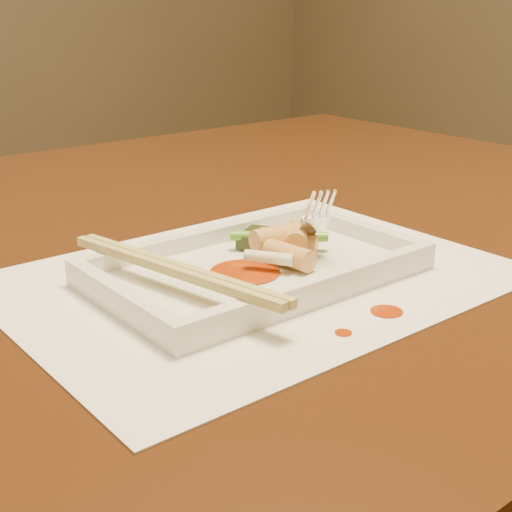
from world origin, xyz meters
TOP-DOWN VIEW (x-y plane):
  - table at (0.00, 0.00)m, footprint 1.40×0.90m
  - placemat at (0.03, -0.16)m, footprint 0.40×0.30m
  - sauce_splatter_a at (0.06, -0.28)m, footprint 0.02×0.02m
  - sauce_splatter_b at (0.01, -0.28)m, footprint 0.01×0.01m
  - plate_base at (0.03, -0.16)m, footprint 0.26×0.16m
  - plate_rim_far at (0.03, -0.09)m, footprint 0.26×0.01m
  - plate_rim_near at (0.03, -0.23)m, footprint 0.26×0.01m
  - plate_rim_left at (-0.09, -0.16)m, footprint 0.01×0.14m
  - plate_rim_right at (0.16, -0.16)m, footprint 0.01×0.14m
  - veg_piece at (0.07, -0.12)m, footprint 0.05×0.04m
  - scallion_white at (0.04, -0.17)m, footprint 0.03×0.04m
  - scallion_green at (0.08, -0.14)m, footprint 0.07×0.06m
  - chopstick_a at (-0.05, -0.16)m, footprint 0.05×0.21m
  - chopstick_b at (-0.04, -0.16)m, footprint 0.05×0.21m
  - fork at (0.10, -0.14)m, footprint 0.09×0.10m
  - sauce_blob_0 at (0.02, -0.16)m, footprint 0.06×0.06m
  - rice_cake_0 at (0.08, -0.16)m, footprint 0.04×0.04m
  - rice_cake_1 at (0.05, -0.18)m, footprint 0.02×0.05m
  - rice_cake_2 at (0.08, -0.16)m, footprint 0.04×0.04m
  - rice_cake_3 at (0.09, -0.14)m, footprint 0.05×0.04m
  - rice_cake_4 at (0.08, -0.16)m, footprint 0.05×0.04m
  - rice_cake_5 at (0.06, -0.15)m, footprint 0.04×0.02m
  - rice_cake_6 at (0.08, -0.14)m, footprint 0.04×0.03m

SIDE VIEW (x-z plane):
  - table at x=0.00m, z-range 0.27..1.02m
  - placemat at x=0.03m, z-range 0.75..0.75m
  - sauce_splatter_a at x=0.06m, z-range 0.75..0.75m
  - sauce_splatter_b at x=0.01m, z-range 0.75..0.75m
  - plate_base at x=0.03m, z-range 0.75..0.76m
  - sauce_blob_0 at x=0.02m, z-range 0.76..0.76m
  - plate_rim_far at x=0.03m, z-range 0.76..0.77m
  - plate_rim_near at x=0.03m, z-range 0.76..0.77m
  - plate_rim_left at x=-0.09m, z-range 0.76..0.77m
  - plate_rim_right at x=0.16m, z-range 0.76..0.77m
  - veg_piece at x=0.07m, z-range 0.76..0.77m
  - rice_cake_0 at x=0.08m, z-range 0.76..0.78m
  - rice_cake_1 at x=0.05m, z-range 0.76..0.78m
  - rice_cake_3 at x=0.09m, z-range 0.76..0.78m
  - rice_cake_4 at x=0.08m, z-range 0.76..0.78m
  - rice_cake_6 at x=0.08m, z-range 0.76..0.78m
  - scallion_white at x=0.04m, z-range 0.77..0.78m
  - scallion_green at x=0.08m, z-range 0.77..0.78m
  - rice_cake_2 at x=0.08m, z-range 0.77..0.79m
  - rice_cake_5 at x=0.06m, z-range 0.77..0.79m
  - chopstick_a at x=-0.05m, z-range 0.77..0.78m
  - chopstick_b at x=-0.04m, z-range 0.77..0.78m
  - fork at x=0.10m, z-range 0.76..0.90m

